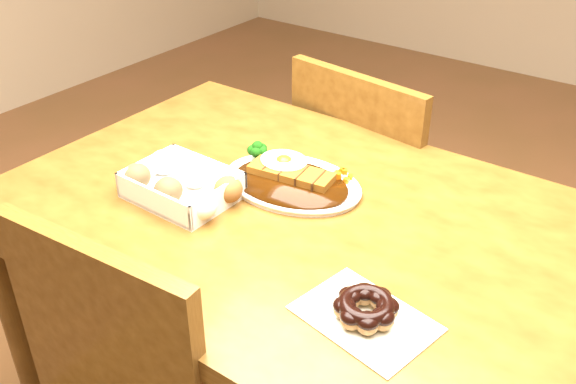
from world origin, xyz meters
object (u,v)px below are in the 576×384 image
Objects in this scene: chair_far at (377,196)px; katsu_curry_plate at (291,179)px; donut_box at (182,184)px; table at (302,253)px; pon_de_ring at (366,309)px.

chair_far reaches higher than katsu_curry_plate.
chair_far is at bearing 79.87° from donut_box.
table is 0.28m from donut_box.
chair_far is (-0.11, 0.54, -0.17)m from table.
table is 3.93× the size of katsu_curry_plate.
donut_box is at bearing -157.39° from table.
pon_de_ring is at bearing -38.37° from katsu_curry_plate.
chair_far is at bearing 94.27° from katsu_curry_plate.
table is 5.31× the size of pon_de_ring.
donut_box is at bearing 168.81° from pon_de_ring.
chair_far is 0.86m from pon_de_ring.
katsu_curry_plate is (0.03, -0.47, 0.29)m from chair_far.
katsu_curry_plate is 0.22m from donut_box.
pon_de_ring is (0.47, -0.09, -0.01)m from donut_box.
donut_box is 1.06× the size of pon_de_ring.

